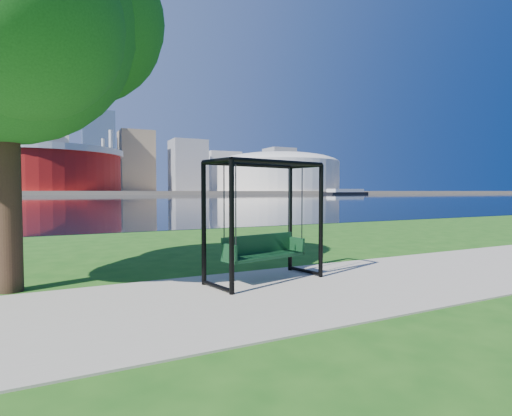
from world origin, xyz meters
TOP-DOWN VIEW (x-y plane):
  - ground at (0.00, 0.00)m, footprint 900.00×900.00m
  - path at (0.00, -0.50)m, footprint 120.00×4.00m
  - river at (0.00, 102.00)m, footprint 900.00×180.00m
  - far_bank at (0.00, 306.00)m, footprint 900.00×228.00m
  - stadium at (-10.00, 235.00)m, footprint 83.00×83.00m
  - arena at (135.00, 235.00)m, footprint 84.00×84.00m
  - skyline at (-4.27, 319.39)m, footprint 392.00×66.00m
  - swing at (0.59, 0.49)m, footprint 2.61×1.54m
  - park_tree at (-4.10, 1.96)m, footprint 6.11×5.52m
  - barge at (150.05, 180.54)m, footprint 33.04×14.32m

SIDE VIEW (x-z plane):
  - ground at x=0.00m, z-range 0.00..0.00m
  - river at x=0.00m, z-range 0.00..0.02m
  - path at x=0.00m, z-range 0.00..0.03m
  - far_bank at x=0.00m, z-range 0.00..2.00m
  - swing at x=0.59m, z-range -0.04..2.46m
  - barge at x=150.05m, z-range -0.15..3.05m
  - park_tree at x=-4.10m, z-range 1.48..9.07m
  - stadium at x=-10.00m, z-range -1.77..30.23m
  - arena at x=135.00m, z-range 2.59..29.15m
  - skyline at x=-4.27m, z-range -12.36..84.14m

